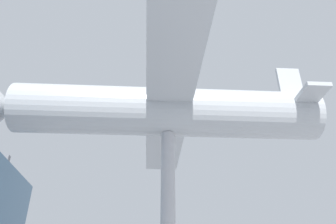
% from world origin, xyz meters
% --- Properties ---
extents(suspended_airplane, '(14.65, 14.56, 3.65)m').
position_xyz_m(suspended_airplane, '(0.01, 0.21, 8.98)').
color(suspended_airplane, '#B2B7BC').
rests_on(suspended_airplane, support_pylon_central).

